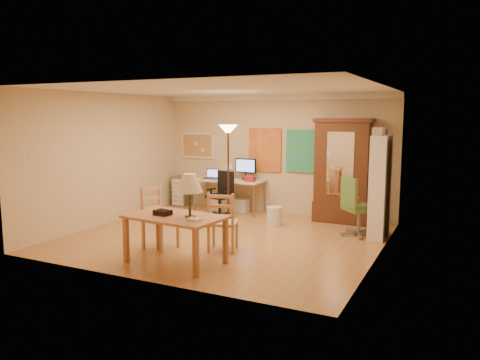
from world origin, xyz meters
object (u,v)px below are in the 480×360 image
at_px(computer_desk, 231,192).
at_px(office_chair_green, 357,220).
at_px(office_chair_black, 221,205).
at_px(armoire, 343,177).
at_px(bookshelf, 380,187).
at_px(dining_table, 180,207).

height_order(computer_desk, office_chair_green, computer_desk).
bearing_deg(office_chair_green, office_chair_black, 174.05).
height_order(armoire, bookshelf, armoire).
xyz_separation_m(office_chair_black, office_chair_green, (3.07, -0.32, 0.03)).
xyz_separation_m(computer_desk, office_chair_green, (3.15, -0.95, -0.16)).
height_order(office_chair_green, bookshelf, bookshelf).
height_order(office_chair_black, office_chair_green, office_chair_green).
bearing_deg(bookshelf, computer_desk, 165.76).
height_order(computer_desk, armoire, armoire).
bearing_deg(office_chair_green, dining_table, -125.98).
height_order(computer_desk, office_chair_black, computer_desk).
bearing_deg(armoire, office_chair_black, -164.19).
height_order(computer_desk, bookshelf, bookshelf).
height_order(dining_table, bookshelf, bookshelf).
xyz_separation_m(computer_desk, office_chair_black, (0.07, -0.63, -0.19)).
bearing_deg(armoire, bookshelf, -46.56).
bearing_deg(office_chair_black, bookshelf, -4.31).
bearing_deg(computer_desk, office_chair_green, -16.88).
height_order(dining_table, armoire, armoire).
relative_size(computer_desk, office_chair_green, 1.48).
relative_size(office_chair_black, bookshelf, 0.53).
bearing_deg(bookshelf, armoire, 133.44).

